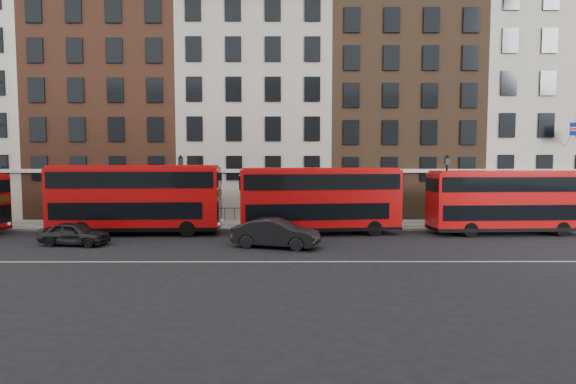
{
  "coord_description": "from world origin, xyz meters",
  "views": [
    {
      "loc": [
        2.67,
        -24.04,
        5.03
      ],
      "look_at": [
        2.79,
        5.0,
        3.0
      ],
      "focal_mm": 28.0,
      "sensor_mm": 36.0,
      "label": 1
    }
  ],
  "objects_px": {
    "bus_c": "(319,199)",
    "car_front": "(276,233)",
    "bus_d": "(505,200)",
    "bus_b": "(136,197)",
    "car_rear": "(75,234)"
  },
  "relations": [
    {
      "from": "bus_c",
      "to": "car_front",
      "type": "xyz_separation_m",
      "value": [
        -2.84,
        -4.66,
        -1.61
      ]
    },
    {
      "from": "bus_d",
      "to": "car_front",
      "type": "height_order",
      "value": "bus_d"
    },
    {
      "from": "car_rear",
      "to": "bus_d",
      "type": "bearing_deg",
      "value": -73.63
    },
    {
      "from": "bus_c",
      "to": "car_rear",
      "type": "height_order",
      "value": "bus_c"
    },
    {
      "from": "bus_c",
      "to": "car_front",
      "type": "distance_m",
      "value": 5.69
    },
    {
      "from": "bus_d",
      "to": "car_front",
      "type": "bearing_deg",
      "value": -166.29
    },
    {
      "from": "bus_c",
      "to": "car_rear",
      "type": "distance_m",
      "value": 15.45
    },
    {
      "from": "bus_d",
      "to": "car_front",
      "type": "relative_size",
      "value": 2.08
    },
    {
      "from": "bus_c",
      "to": "car_rear",
      "type": "bearing_deg",
      "value": -172.05
    },
    {
      "from": "car_front",
      "to": "car_rear",
      "type": "bearing_deg",
      "value": 102.62
    },
    {
      "from": "bus_c",
      "to": "car_rear",
      "type": "xyz_separation_m",
      "value": [
        -14.84,
        -3.91,
        -1.75
      ]
    },
    {
      "from": "car_front",
      "to": "bus_b",
      "type": "bearing_deg",
      "value": 80.35
    },
    {
      "from": "car_front",
      "to": "bus_d",
      "type": "bearing_deg",
      "value": -57.11
    },
    {
      "from": "bus_b",
      "to": "car_rear",
      "type": "distance_m",
      "value": 4.93
    },
    {
      "from": "bus_d",
      "to": "bus_c",
      "type": "bearing_deg",
      "value": 177.02
    }
  ]
}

